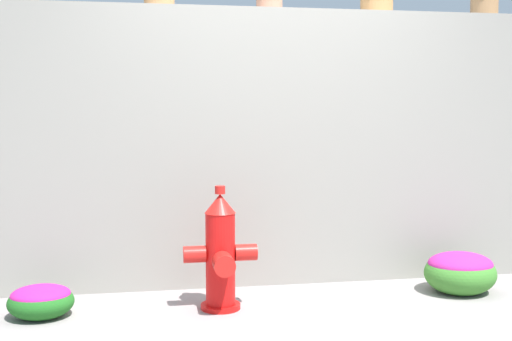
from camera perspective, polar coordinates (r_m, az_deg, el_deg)
name	(u,v)px	position (r m, az deg, el deg)	size (l,w,h in m)	color
ground_plane	(307,330)	(3.78, 4.65, -14.11)	(24.00, 24.00, 0.00)	gray
stone_wall	(269,147)	(4.70, 1.19, 2.10)	(5.63, 0.39, 1.98)	gray
fire_hydrant	(221,255)	(4.05, -3.20, -7.58)	(0.47, 0.37, 0.79)	red
flower_bush_left	(460,271)	(4.67, 17.89, -8.56)	(0.50, 0.45, 0.30)	#3B7D2B
flower_bush_right	(41,300)	(4.17, -18.78, -10.96)	(0.40, 0.36, 0.21)	#1E601D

